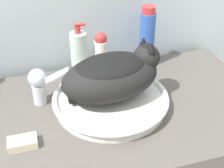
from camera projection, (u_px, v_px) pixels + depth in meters
The scene contains 7 objects.
sink_basin at pixel (111, 100), 1.01m from camera, with size 0.38×0.38×0.04m.
cat at pixel (113, 74), 0.96m from camera, with size 0.34×0.28×0.17m.
faucet at pixel (41, 83), 0.99m from camera, with size 0.14×0.08×0.14m.
deodorant_stick at pixel (101, 53), 1.16m from camera, with size 0.05×0.05×0.16m.
soap_pump_bottle at pixel (79, 54), 1.13m from camera, with size 0.06×0.06×0.21m.
shampoo_bottle_tall at pixel (147, 38), 1.18m from camera, with size 0.06×0.06×0.24m.
soap_bar at pixel (23, 143), 0.86m from camera, with size 0.08×0.05×0.02m.
Camera 1 is at (-0.18, -0.48, 1.49)m, focal length 50.00 mm.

